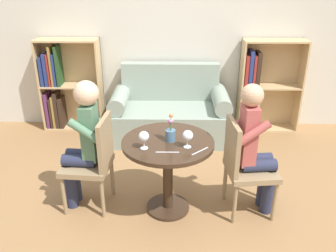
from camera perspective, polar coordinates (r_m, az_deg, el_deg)
ground_plane at (r=3.45m, az=-0.01°, el=-13.04°), size 16.00×16.00×0.00m
back_wall at (r=4.80m, az=0.42°, el=15.51°), size 5.20×0.05×2.70m
round_table at (r=3.15m, az=-0.02°, el=-5.22°), size 0.80×0.80×0.71m
couch at (r=4.67m, az=0.32°, el=2.01°), size 1.51×0.80×0.92m
bookshelf_left at (r=5.05m, az=-16.34°, el=6.11°), size 0.81×0.28×1.23m
bookshelf_right at (r=4.98m, az=14.70°, el=5.89°), size 0.81×0.28×1.23m
chair_left at (r=3.30m, az=-11.79°, el=-5.22°), size 0.45×0.45×0.90m
chair_right at (r=3.23m, az=12.05°, el=-5.94°), size 0.46×0.46×0.90m
person_left at (r=3.25m, az=-13.50°, el=-2.38°), size 0.44×0.36×1.23m
person_right at (r=3.19m, az=13.83°, el=-3.44°), size 0.44×0.37×1.23m
wine_glass_left at (r=2.91m, az=-3.89°, el=-1.75°), size 0.09×0.09×0.15m
wine_glass_right at (r=2.93m, az=3.18°, el=-1.61°), size 0.09×0.09×0.15m
flower_vase at (r=3.04m, az=0.40°, el=-1.03°), size 0.09×0.09×0.25m
knife_left_setting at (r=2.89m, az=-0.05°, el=-4.22°), size 0.19×0.01×0.00m
fork_left_setting at (r=2.92m, az=5.17°, el=-4.01°), size 0.15×0.14×0.00m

